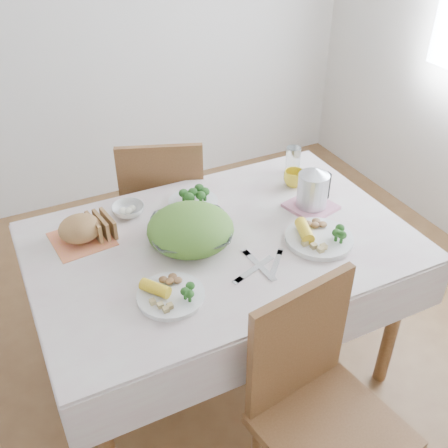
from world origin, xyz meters
name	(u,v)px	position (x,y,z in m)	size (l,w,h in m)	color
floor	(222,365)	(0.00, 0.00, 0.00)	(3.60, 3.60, 0.00)	brown
dining_table	(222,309)	(0.00, 0.00, 0.38)	(1.40, 0.90, 0.75)	brown
tablecloth	(222,241)	(0.00, 0.00, 0.76)	(1.50, 1.00, 0.01)	beige
chair_near	(332,431)	(0.04, -0.75, 0.47)	(0.43, 0.43, 0.95)	brown
chair_far	(165,210)	(0.01, 0.73, 0.46)	(0.43, 0.43, 0.94)	brown
salad_bowl	(191,234)	(-0.12, 0.04, 0.80)	(0.32, 0.32, 0.08)	white
dinner_plate_left	(171,296)	(-0.31, -0.23, 0.77)	(0.24, 0.24, 0.02)	white
dinner_plate_right	(319,239)	(0.34, -0.18, 0.77)	(0.27, 0.27, 0.02)	white
broccoli_plate	(193,202)	(0.00, 0.29, 0.77)	(0.22, 0.22, 0.02)	beige
napkin	(82,239)	(-0.50, 0.25, 0.76)	(0.23, 0.23, 0.00)	#EE7F4F
bread_loaf	(80,228)	(-0.50, 0.25, 0.82)	(0.17, 0.16, 0.10)	olive
fruit_bowl	(128,210)	(-0.28, 0.34, 0.78)	(0.14, 0.14, 0.04)	white
yellow_mug	(294,178)	(0.49, 0.23, 0.80)	(0.10, 0.10, 0.08)	yellow
glass_tumbler	(293,161)	(0.55, 0.34, 0.83)	(0.07, 0.07, 0.13)	white
pink_tray	(311,206)	(0.45, 0.04, 0.77)	(0.19, 0.19, 0.01)	pink
electric_kettle	(313,184)	(0.45, 0.04, 0.88)	(0.13, 0.13, 0.18)	#B2B5BA
fork_left	(259,265)	(0.05, -0.21, 0.76)	(0.02, 0.20, 0.00)	silver
fork_right	(276,265)	(0.11, -0.23, 0.76)	(0.02, 0.18, 0.00)	silver
knife	(254,269)	(0.03, -0.22, 0.76)	(0.02, 0.20, 0.00)	silver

